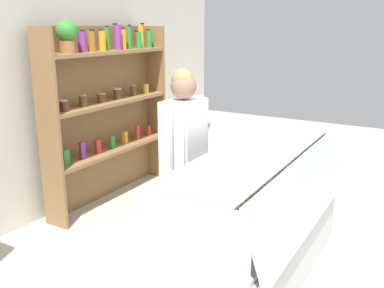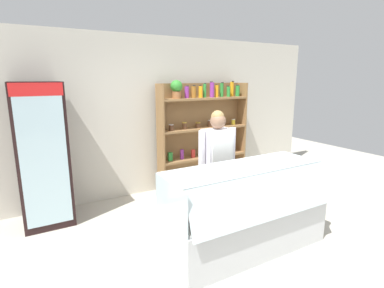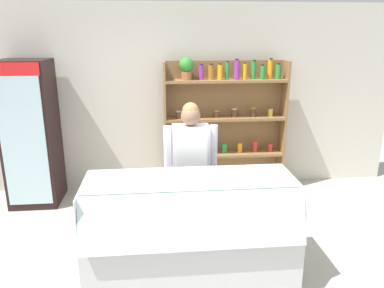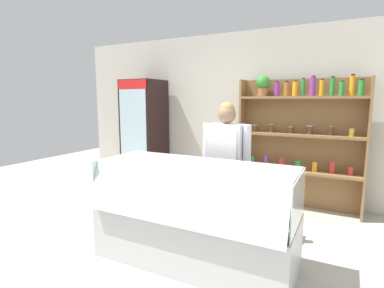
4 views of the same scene
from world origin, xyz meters
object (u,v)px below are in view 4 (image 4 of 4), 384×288
(drinks_fridge, at_px, (145,135))
(shelving_unit, at_px, (298,135))
(deli_display_case, at_px, (194,232))
(shop_clerk, at_px, (226,159))

(drinks_fridge, relative_size, shelving_unit, 0.99)
(shelving_unit, relative_size, deli_display_case, 1.01)
(deli_display_case, distance_m, shop_clerk, 0.93)
(drinks_fridge, xyz_separation_m, shelving_unit, (2.64, 0.16, 0.13))
(drinks_fridge, relative_size, deli_display_case, 1.00)
(shelving_unit, relative_size, shop_clerk, 1.24)
(drinks_fridge, height_order, shelving_unit, shelving_unit)
(drinks_fridge, bearing_deg, shop_clerk, -30.85)
(drinks_fridge, distance_m, deli_display_case, 2.82)
(shop_clerk, bearing_deg, shelving_unit, 66.65)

